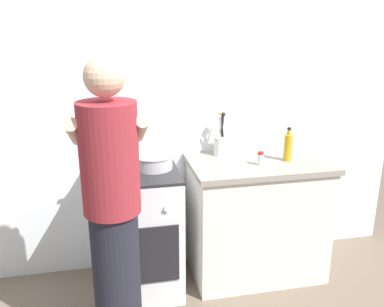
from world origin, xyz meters
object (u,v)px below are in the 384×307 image
(mixing_bowl, at_px, (153,160))
(person, at_px, (113,217))
(oil_bottle, at_px, (288,147))
(stove_range, at_px, (136,230))
(pot, at_px, (111,163))
(spice_bottle, at_px, (261,159))
(utensil_crock, at_px, (221,142))

(mixing_bowl, height_order, person, person)
(oil_bottle, bearing_deg, stove_range, 178.80)
(mixing_bowl, distance_m, person, 0.69)
(stove_range, relative_size, oil_bottle, 3.70)
(stove_range, xyz_separation_m, mixing_bowl, (0.14, 0.01, 0.50))
(pot, bearing_deg, mixing_bowl, -2.06)
(oil_bottle, bearing_deg, person, -154.98)
(pot, bearing_deg, oil_bottle, -2.21)
(spice_bottle, distance_m, person, 1.16)
(mixing_bowl, xyz_separation_m, utensil_crock, (0.53, 0.19, 0.05))
(pot, bearing_deg, spice_bottle, -5.68)
(spice_bottle, relative_size, oil_bottle, 0.39)
(spice_bottle, bearing_deg, pot, 174.32)
(spice_bottle, relative_size, person, 0.06)
(pot, distance_m, oil_bottle, 1.24)
(spice_bottle, bearing_deg, utensil_crock, 126.74)
(utensil_crock, xyz_separation_m, spice_bottle, (0.21, -0.28, -0.05))
(stove_range, height_order, spice_bottle, spice_bottle)
(stove_range, xyz_separation_m, pot, (-0.14, 0.02, 0.50))
(oil_bottle, height_order, person, person)
(stove_range, relative_size, spice_bottle, 9.39)
(pot, distance_m, mixing_bowl, 0.28)
(stove_range, xyz_separation_m, utensil_crock, (0.67, 0.20, 0.55))
(pot, height_order, mixing_bowl, same)
(utensil_crock, bearing_deg, mixing_bowl, -160.31)
(stove_range, height_order, oil_bottle, oil_bottle)
(stove_range, relative_size, person, 0.53)
(spice_bottle, bearing_deg, mixing_bowl, 172.95)
(person, bearing_deg, spice_bottle, 27.33)
(stove_range, xyz_separation_m, oil_bottle, (1.10, -0.02, 0.55))
(pot, relative_size, utensil_crock, 0.85)
(utensil_crock, bearing_deg, oil_bottle, -27.60)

